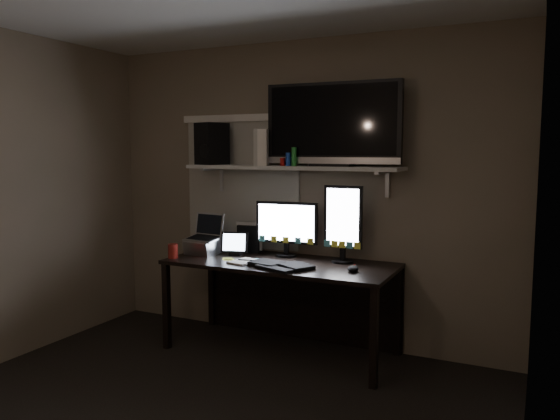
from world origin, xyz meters
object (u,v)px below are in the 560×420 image
Objects in this scene: tablet at (235,244)px; speaker at (212,144)px; desk at (287,280)px; monitor_landscape at (287,229)px; mouse at (353,269)px; monitor_portrait at (343,224)px; laptop at (203,235)px; game_console at (265,147)px; cup at (173,251)px; keyboard at (281,265)px; tv at (333,124)px.

tablet is 0.64× the size of speaker.
desk is 5.08× the size of speaker.
mouse is at bearing -28.76° from monitor_landscape.
monitor_portrait is (0.45, 0.07, 0.48)m from desk.
laptop is (-0.27, -0.07, 0.07)m from tablet.
tablet is 0.84m from game_console.
cup reaches higher than desk.
keyboard is 4.22× the size of cup.
speaker is at bearing 98.48° from laptop.
monitor_portrait reaches higher than monitor_landscape.
mouse is (0.67, -0.30, -0.21)m from monitor_landscape.
laptop is 2.83× the size of cup.
desk is at bearing 151.66° from mouse.
game_console reaches higher than keyboard.
monitor_portrait is 0.77m from tv.
desk is 1.30m from tv.
monitor_landscape is 0.49× the size of tv.
desk is at bearing -170.46° from tv.
monitor_portrait is 1.73× the size of speaker.
tablet is at bearing 175.36° from keyboard.
desk is 1.68× the size of tv.
desk is 0.42m from monitor_landscape.
tablet is at bearing 38.95° from cup.
monitor_landscape is at bearing 3.56° from tablet.
tablet is at bearing -173.94° from desk.
tablet is (-0.41, -0.14, -0.13)m from monitor_landscape.
mouse is (0.54, 0.09, 0.01)m from keyboard.
keyboard is 0.85m from laptop.
laptop is (-0.68, -0.21, -0.07)m from monitor_landscape.
desk is 14.84× the size of mouse.
desk is 2.93× the size of monitor_portrait.
monitor_portrait reaches higher than desk.
tv is at bearing 18.46° from speaker.
mouse is at bearing -31.41° from game_console.
monitor_landscape is 4.35× the size of mouse.
game_console is at bearing 166.36° from desk.
speaker reaches higher than mouse.
tablet is at bearing -165.52° from monitor_landscape.
laptop reaches higher than mouse.
mouse is at bearing 28.65° from keyboard.
mouse is 1.49m from cup.
desk is 5.44× the size of laptop.
laptop is at bearing -171.57° from tv.
monitor_landscape is 1.82× the size of game_console.
keyboard is 1.70× the size of game_console.
mouse is 1.04× the size of cup.
speaker is at bearing 179.02° from monitor_landscape.
mouse is at bearing -46.84° from tv.
mouse is 0.37× the size of laptop.
speaker reaches higher than tablet.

